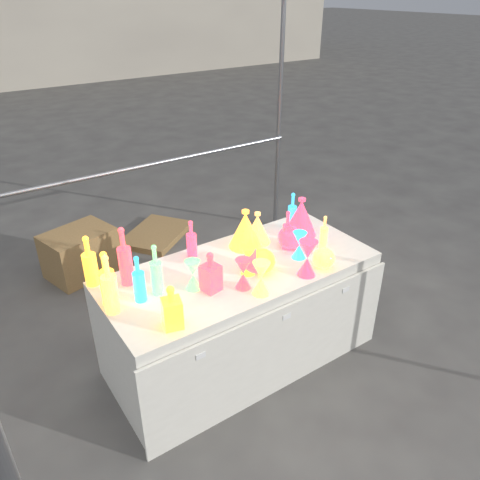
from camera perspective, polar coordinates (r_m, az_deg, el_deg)
ground at (r=3.49m, az=0.00°, el=-13.79°), size 80.00×80.00×0.00m
display_table at (r=3.25m, az=0.09°, el=-9.01°), size 1.84×0.83×0.75m
cardboard_box_closed at (r=4.50m, az=-18.90°, el=-1.49°), size 0.67×0.56×0.42m
cardboard_box_flat at (r=5.03m, az=-10.15°, el=0.71°), size 0.89×0.85×0.06m
bottle_0 at (r=2.93m, az=-17.90°, el=-2.40°), size 0.09×0.09×0.33m
bottle_2 at (r=2.86m, az=-13.89°, el=-1.91°), size 0.11×0.11×0.38m
bottle_3 at (r=3.10m, az=-5.95°, el=0.12°), size 0.09×0.09×0.27m
bottle_4 at (r=2.64m, az=-15.68°, el=-5.19°), size 0.11×0.11×0.37m
bottle_5 at (r=2.75m, az=-10.21°, el=-3.56°), size 0.08×0.08×0.33m
bottle_6 at (r=2.72m, az=-15.91°, el=-4.49°), size 0.10×0.10×0.34m
bottle_7 at (r=2.71m, az=-12.26°, el=-4.64°), size 0.09×0.09×0.30m
decanter_0 at (r=2.50m, az=-8.32°, el=-8.03°), size 0.13×0.13×0.26m
decanter_1 at (r=2.76m, az=-3.62°, el=-3.86°), size 0.12×0.12×0.26m
hourglass_0 at (r=2.79m, az=0.39°, el=-4.12°), size 0.11×0.11×0.19m
hourglass_1 at (r=2.93m, az=8.22°, el=-2.22°), size 0.12×0.12×0.24m
hourglass_2 at (r=2.74m, az=2.58°, el=-4.66°), size 0.12×0.12×0.21m
hourglass_3 at (r=2.80m, az=-5.75°, el=-4.25°), size 0.12×0.12×0.19m
hourglass_4 at (r=2.93m, az=1.00°, el=-2.50°), size 0.11×0.11×0.19m
hourglass_5 at (r=3.12m, az=7.24°, el=-0.61°), size 0.10×0.10×0.19m
globe_0 at (r=2.96m, az=2.63°, el=-2.71°), size 0.19×0.19×0.14m
globe_1 at (r=3.05m, az=10.13°, el=-2.33°), size 0.16×0.16×0.12m
globe_2 at (r=2.96m, az=1.91°, el=-2.74°), size 0.17×0.17×0.14m
globe_3 at (r=3.24m, az=6.15°, el=0.18°), size 0.22×0.22×0.14m
lampshade_0 at (r=3.21m, az=0.66°, el=1.42°), size 0.24×0.24×0.28m
lampshade_2 at (r=3.40m, az=7.44°, el=2.90°), size 0.26×0.26×0.28m
lampshade_3 at (r=3.28m, az=2.13°, el=1.56°), size 0.23×0.23×0.23m
bottle_8 at (r=3.46m, az=6.39°, el=3.50°), size 0.09×0.09×0.29m
bottle_10 at (r=3.19m, az=5.78°, el=1.21°), size 0.08×0.08×0.29m
bottle_11 at (r=3.25m, az=10.20°, el=0.96°), size 0.06×0.06×0.24m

